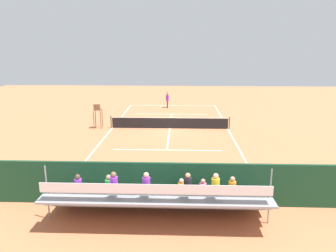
# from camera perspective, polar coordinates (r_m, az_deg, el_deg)

# --- Properties ---
(ground_plane) EXTENTS (60.00, 60.00, 0.00)m
(ground_plane) POSITION_cam_1_polar(r_m,az_deg,el_deg) (28.69, 0.31, -0.41)
(ground_plane) COLOR #CC7047
(court_line_markings) EXTENTS (10.10, 22.20, 0.01)m
(court_line_markings) POSITION_cam_1_polar(r_m,az_deg,el_deg) (28.72, 0.31, -0.39)
(court_line_markings) COLOR white
(court_line_markings) RESTS_ON ground
(tennis_net) EXTENTS (10.30, 0.10, 1.07)m
(tennis_net) POSITION_cam_1_polar(r_m,az_deg,el_deg) (28.57, 0.31, 0.56)
(tennis_net) COLOR black
(tennis_net) RESTS_ON ground
(backdrop_wall) EXTENTS (18.00, 0.16, 2.00)m
(backdrop_wall) POSITION_cam_1_polar(r_m,az_deg,el_deg) (15.10, -1.48, -9.88)
(backdrop_wall) COLOR #194228
(backdrop_wall) RESTS_ON ground
(bleacher_stand) EXTENTS (9.06, 2.40, 2.48)m
(bleacher_stand) POSITION_cam_1_polar(r_m,az_deg,el_deg) (13.85, -1.69, -12.29)
(bleacher_stand) COLOR gray
(bleacher_stand) RESTS_ON ground
(umpire_chair) EXTENTS (0.67, 0.67, 2.14)m
(umpire_chair) POSITION_cam_1_polar(r_m,az_deg,el_deg) (29.09, -12.01, 2.14)
(umpire_chair) COLOR brown
(umpire_chair) RESTS_ON ground
(courtside_bench) EXTENTS (1.80, 0.40, 0.93)m
(courtside_bench) POSITION_cam_1_polar(r_m,az_deg,el_deg) (16.01, 8.26, -10.33)
(courtside_bench) COLOR #9E754C
(courtside_bench) RESTS_ON ground
(equipment_bag) EXTENTS (0.90, 0.36, 0.36)m
(equipment_bag) POSITION_cam_1_polar(r_m,az_deg,el_deg) (15.96, 2.72, -11.76)
(equipment_bag) COLOR #334C8C
(equipment_bag) RESTS_ON ground
(tennis_player) EXTENTS (0.40, 0.55, 1.93)m
(tennis_player) POSITION_cam_1_polar(r_m,az_deg,el_deg) (37.87, -0.11, 4.66)
(tennis_player) COLOR navy
(tennis_player) RESTS_ON ground
(tennis_racket) EXTENTS (0.59, 0.37, 0.03)m
(tennis_racket) POSITION_cam_1_polar(r_m,az_deg,el_deg) (38.25, -1.24, 3.23)
(tennis_racket) COLOR black
(tennis_racket) RESTS_ON ground
(tennis_ball_near) EXTENTS (0.07, 0.07, 0.07)m
(tennis_ball_near) POSITION_cam_1_polar(r_m,az_deg,el_deg) (34.75, 2.02, 2.17)
(tennis_ball_near) COLOR #CCDB33
(tennis_ball_near) RESTS_ON ground
(tennis_ball_far) EXTENTS (0.07, 0.07, 0.07)m
(tennis_ball_far) POSITION_cam_1_polar(r_m,az_deg,el_deg) (37.37, 3.47, 2.98)
(tennis_ball_far) COLOR #CCDB33
(tennis_ball_far) RESTS_ON ground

